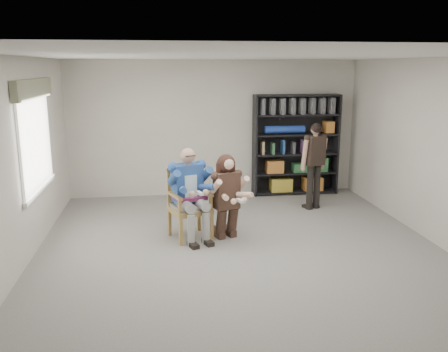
{
  "coord_description": "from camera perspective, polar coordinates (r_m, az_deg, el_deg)",
  "views": [
    {
      "loc": [
        -1.16,
        -6.28,
        2.66
      ],
      "look_at": [
        -0.2,
        0.6,
        1.05
      ],
      "focal_mm": 38.0,
      "sensor_mm": 36.0,
      "label": 1
    }
  ],
  "objects": [
    {
      "name": "seated_man",
      "position": [
        7.41,
        -4.14,
        -2.13
      ],
      "size": [
        0.87,
        1.02,
        1.45
      ],
      "primitive_type": null,
      "rotation": [
        0.0,
        0.0,
        0.33
      ],
      "color": "navy",
      "rests_on": "floor"
    },
    {
      "name": "kneeling_woman",
      "position": [
        7.37,
        0.44,
        -2.67
      ],
      "size": [
        0.81,
        1.02,
        1.33
      ],
      "primitive_type": null,
      "rotation": [
        0.0,
        0.0,
        0.33
      ],
      "color": "#311D1A",
      "rests_on": "floor"
    },
    {
      "name": "armchair",
      "position": [
        7.46,
        -4.12,
        -3.37
      ],
      "size": [
        0.81,
        0.8,
        1.12
      ],
      "primitive_type": null,
      "rotation": [
        0.0,
        0.0,
        0.33
      ],
      "color": "olive",
      "rests_on": "floor"
    },
    {
      "name": "window_left",
      "position": [
        7.57,
        -21.6,
        4.31
      ],
      "size": [
        0.16,
        2.0,
        1.75
      ],
      "primitive_type": null,
      "color": "white",
      "rests_on": "room_shell"
    },
    {
      "name": "room_shell",
      "position": [
        6.51,
        2.47,
        1.88
      ],
      "size": [
        6.0,
        7.0,
        2.8
      ],
      "primitive_type": null,
      "color": "beige",
      "rests_on": "ground"
    },
    {
      "name": "bookshelf",
      "position": [
        10.11,
        8.62,
        3.72
      ],
      "size": [
        1.8,
        0.38,
        2.1
      ],
      "primitive_type": null,
      "color": "black",
      "rests_on": "floor"
    },
    {
      "name": "standing_man",
      "position": [
        9.07,
        10.81,
        1.12
      ],
      "size": [
        0.58,
        0.45,
        1.65
      ],
      "primitive_type": null,
      "rotation": [
        0.0,
        0.0,
        0.37
      ],
      "color": "black",
      "rests_on": "floor"
    },
    {
      "name": "floor",
      "position": [
        6.92,
        2.36,
        -9.57
      ],
      "size": [
        6.0,
        7.0,
        0.01
      ],
      "primitive_type": "cube",
      "color": "slate",
      "rests_on": "ground"
    }
  ]
}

